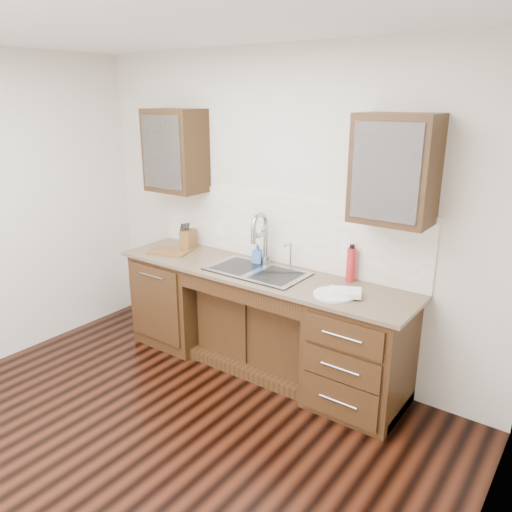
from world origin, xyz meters
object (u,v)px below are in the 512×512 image
Objects in this scene: water_bottle at (351,265)px; plate at (334,295)px; soap_bottle at (257,254)px; knife_block at (188,239)px; cutting_board at (170,251)px.

plate is (0.04, -0.35, -0.13)m from water_bottle.
plate is at bearing -41.09° from soap_bottle.
water_bottle is at bearing -8.53° from knife_block.
cutting_board is (-0.85, -0.21, -0.08)m from soap_bottle.
plate is at bearing -20.38° from knife_block.
knife_block is at bearing 69.62° from cutting_board.
water_bottle is 1.47× the size of knife_block.
knife_block is 0.21m from cutting_board.
plate is at bearing -83.53° from water_bottle.
water_bottle is 0.88× the size of plate.
soap_bottle is 0.93× the size of knife_block.
plate is at bearing -1.86° from cutting_board.
water_bottle reaches higher than soap_bottle.
soap_bottle is at bearing 163.19° from plate.
cutting_board is at bearing -122.68° from knife_block.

